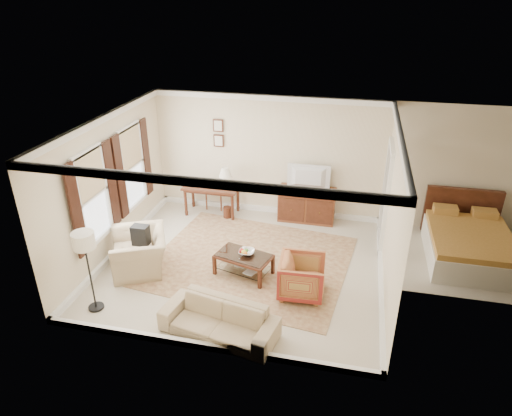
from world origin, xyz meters
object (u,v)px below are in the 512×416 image
at_px(coffee_table, 244,259).
at_px(sofa, 219,316).
at_px(writing_desk, 212,190).
at_px(tv, 309,170).
at_px(striped_armchair, 302,275).
at_px(sideboard, 307,205).
at_px(club_armchair, 139,246).

bearing_deg(coffee_table, sofa, -89.06).
relative_size(writing_desk, coffee_table, 1.14).
xyz_separation_m(tv, striped_armchair, (0.28, -2.92, -0.88)).
bearing_deg(sideboard, striped_armchair, -84.54).
bearing_deg(club_armchair, writing_desk, 140.30).
distance_m(writing_desk, sideboard, 2.33).
xyz_separation_m(sideboard, coffee_table, (-0.90, -2.55, -0.07)).
bearing_deg(sideboard, tv, -90.00).
distance_m(writing_desk, striped_armchair, 3.81).
bearing_deg(writing_desk, striped_armchair, -47.12).
distance_m(writing_desk, tv, 2.41).
height_order(club_armchair, sofa, club_armchair).
xyz_separation_m(writing_desk, sideboard, (2.31, 0.15, -0.21)).
height_order(sideboard, sofa, sideboard).
bearing_deg(sofa, writing_desk, 120.64).
bearing_deg(club_armchair, striped_armchair, 61.53).
height_order(writing_desk, striped_armchair, striped_armchair).
relative_size(tv, coffee_table, 0.81).
relative_size(sideboard, striped_armchair, 1.61).
height_order(sideboard, coffee_table, sideboard).
height_order(coffee_table, striped_armchair, striped_armchair).
distance_m(tv, coffee_table, 2.85).
height_order(writing_desk, coffee_table, writing_desk).
height_order(coffee_table, sofa, sofa).
xyz_separation_m(sideboard, sofa, (-0.87, -4.29, -0.04)).
xyz_separation_m(writing_desk, tv, (2.31, 0.13, 0.67)).
relative_size(striped_armchair, club_armchair, 0.70).
distance_m(club_armchair, sofa, 2.56).
bearing_deg(writing_desk, sofa, -70.84).
relative_size(coffee_table, sofa, 0.62).
distance_m(tv, striped_armchair, 3.06).
bearing_deg(tv, sofa, 78.44).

